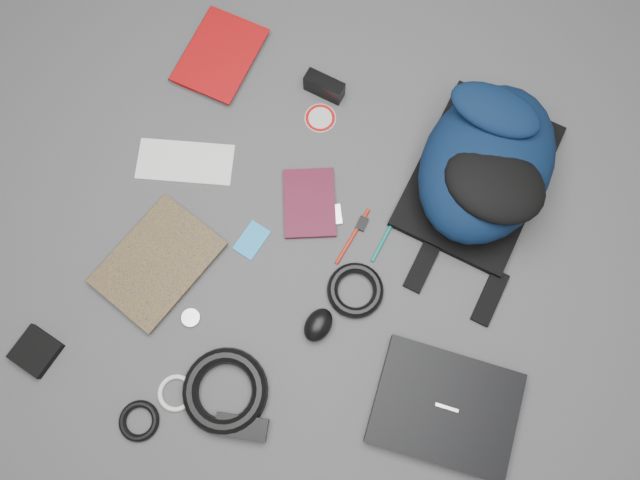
% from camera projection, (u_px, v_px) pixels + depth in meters
% --- Properties ---
extents(ground, '(4.00, 4.00, 0.00)m').
position_uv_depth(ground, '(320.00, 242.00, 1.53)').
color(ground, '#4F4F51').
rests_on(ground, ground).
extents(backpack, '(0.42, 0.53, 0.20)m').
position_uv_depth(backpack, '(487.00, 163.00, 1.48)').
color(backpack, black).
rests_on(backpack, ground).
extents(laptop, '(0.33, 0.26, 0.03)m').
position_uv_depth(laptop, '(446.00, 408.00, 1.41)').
color(laptop, black).
rests_on(laptop, ground).
extents(textbook_red, '(0.22, 0.27, 0.03)m').
position_uv_depth(textbook_red, '(190.00, 43.00, 1.66)').
color(textbook_red, maroon).
rests_on(textbook_red, ground).
extents(comic_book, '(0.30, 0.34, 0.02)m').
position_uv_depth(comic_book, '(127.00, 237.00, 1.52)').
color(comic_book, '#9B7D0B').
rests_on(comic_book, ground).
extents(envelope, '(0.26, 0.15, 0.00)m').
position_uv_depth(envelope, '(185.00, 162.00, 1.58)').
color(envelope, white).
rests_on(envelope, ground).
extents(dvd_case, '(0.17, 0.21, 0.01)m').
position_uv_depth(dvd_case, '(309.00, 203.00, 1.55)').
color(dvd_case, '#3E0B1A').
rests_on(dvd_case, ground).
extents(compact_camera, '(0.11, 0.06, 0.06)m').
position_uv_depth(compact_camera, '(324.00, 87.00, 1.61)').
color(compact_camera, black).
rests_on(compact_camera, ground).
extents(sticker_disc, '(0.11, 0.11, 0.00)m').
position_uv_depth(sticker_disc, '(320.00, 118.00, 1.62)').
color(sticker_disc, silver).
rests_on(sticker_disc, ground).
extents(pen_teal, '(0.05, 0.15, 0.01)m').
position_uv_depth(pen_teal, '(386.00, 234.00, 1.53)').
color(pen_teal, '#0C6E62').
rests_on(pen_teal, ground).
extents(pen_red, '(0.05, 0.16, 0.01)m').
position_uv_depth(pen_red, '(353.00, 236.00, 1.53)').
color(pen_red, '#B1210D').
rests_on(pen_red, ground).
extents(id_badge, '(0.08, 0.10, 0.00)m').
position_uv_depth(id_badge, '(252.00, 240.00, 1.53)').
color(id_badge, '#1B89CF').
rests_on(id_badge, ground).
extents(usb_black, '(0.04, 0.06, 0.01)m').
position_uv_depth(usb_black, '(305.00, 207.00, 1.55)').
color(usb_black, black).
rests_on(usb_black, ground).
extents(usb_silver, '(0.04, 0.05, 0.01)m').
position_uv_depth(usb_silver, '(337.00, 214.00, 1.54)').
color(usb_silver, silver).
rests_on(usb_silver, ground).
extents(key_fob, '(0.03, 0.04, 0.01)m').
position_uv_depth(key_fob, '(362.00, 224.00, 1.54)').
color(key_fob, black).
rests_on(key_fob, ground).
extents(mouse, '(0.08, 0.10, 0.04)m').
position_uv_depth(mouse, '(318.00, 325.00, 1.46)').
color(mouse, black).
rests_on(mouse, ground).
extents(headphone_left, '(0.05, 0.05, 0.01)m').
position_uv_depth(headphone_left, '(200.00, 244.00, 1.52)').
color(headphone_left, silver).
rests_on(headphone_left, ground).
extents(headphone_right, '(0.05, 0.05, 0.01)m').
position_uv_depth(headphone_right, '(191.00, 318.00, 1.48)').
color(headphone_right, silver).
rests_on(headphone_right, ground).
extents(cable_coil, '(0.16, 0.16, 0.03)m').
position_uv_depth(cable_coil, '(355.00, 290.00, 1.49)').
color(cable_coil, black).
rests_on(cable_coil, ground).
extents(power_brick, '(0.12, 0.06, 0.03)m').
position_uv_depth(power_brick, '(241.00, 427.00, 1.40)').
color(power_brick, black).
rests_on(power_brick, ground).
extents(power_cord_coil, '(0.22, 0.22, 0.04)m').
position_uv_depth(power_cord_coil, '(225.00, 391.00, 1.42)').
color(power_cord_coil, black).
rests_on(power_cord_coil, ground).
extents(pouch, '(0.12, 0.12, 0.02)m').
position_uv_depth(pouch, '(36.00, 351.00, 1.45)').
color(pouch, black).
rests_on(pouch, ground).
extents(earbud_coil, '(0.10, 0.10, 0.02)m').
position_uv_depth(earbud_coil, '(139.00, 421.00, 1.41)').
color(earbud_coil, black).
rests_on(earbud_coil, ground).
extents(white_cable_coil, '(0.11, 0.11, 0.01)m').
position_uv_depth(white_cable_coil, '(176.00, 393.00, 1.43)').
color(white_cable_coil, white).
rests_on(white_cable_coil, ground).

